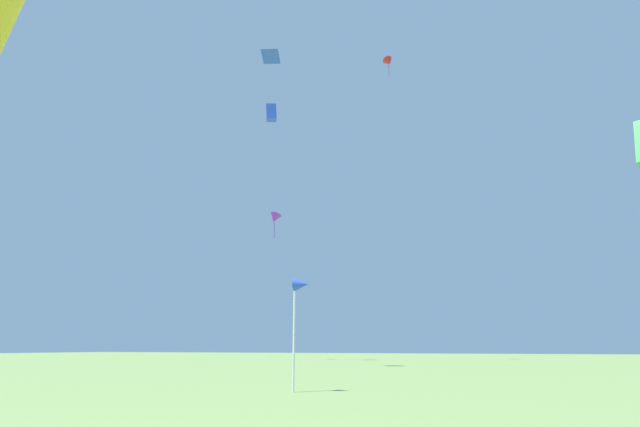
# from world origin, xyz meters

# --- Properties ---
(distant_kite_purple_far_center) EXTENTS (1.17, 1.17, 1.78)m
(distant_kite_purple_far_center) POSITION_xyz_m (-11.97, 25.51, 9.07)
(distant_kite_purple_far_center) COLOR purple
(distant_kite_blue_low_left) EXTENTS (0.91, 0.95, 1.10)m
(distant_kite_blue_low_left) POSITION_xyz_m (-11.20, 23.00, 15.52)
(distant_kite_blue_low_left) COLOR blue
(distant_kite_red_low_right) EXTENTS (1.03, 0.97, 1.59)m
(distant_kite_red_low_right) POSITION_xyz_m (-3.95, 26.38, 19.81)
(distant_kite_red_low_right) COLOR red
(distant_kite_blue_high_left) EXTENTS (1.07, 1.03, 0.43)m
(distant_kite_blue_high_left) POSITION_xyz_m (-7.08, 14.82, 13.35)
(distant_kite_blue_high_left) COLOR blue
(marker_flag) EXTENTS (0.30, 0.24, 1.99)m
(marker_flag) POSITION_xyz_m (-2.10, 6.84, 1.73)
(marker_flag) COLOR silver
(marker_flag) RESTS_ON ground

